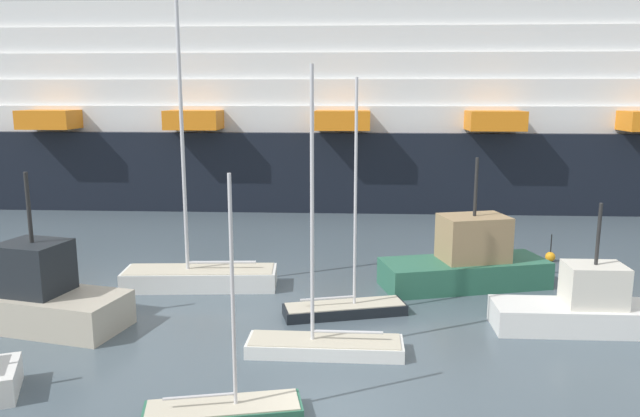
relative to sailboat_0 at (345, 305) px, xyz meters
The scene contains 10 objects.
ground_plane 8.23m from the sailboat_0, 96.49° to the right, with size 600.00×600.00×0.00m, color #4C5B66.
sailboat_0 is the anchor object (origin of this frame).
sailboat_1 7.84m from the sailboat_0, 151.22° to the left, with size 7.38×2.11×13.86m.
sailboat_2 4.02m from the sailboat_0, 104.10° to the right, with size 5.83×2.05×10.36m.
sailboat_3 9.30m from the sailboat_0, 115.84° to the right, with size 4.74×1.99×7.26m.
fishing_boat_0 12.97m from the sailboat_0, behind, with size 8.58×5.08×6.35m.
fishing_boat_1 7.32m from the sailboat_0, 31.38° to the left, with size 8.44×4.26×6.35m.
fishing_boat_2 9.72m from the sailboat_0, 10.97° to the right, with size 7.19×2.68×5.20m.
channel_buoy_0 14.54m from the sailboat_0, 33.81° to the left, with size 0.55×0.55×1.57m.
cruise_ship 32.51m from the sailboat_0, 66.17° to the left, with size 115.00×24.68×22.26m.
Camera 1 is at (-0.59, -16.50, 9.44)m, focal length 33.98 mm.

